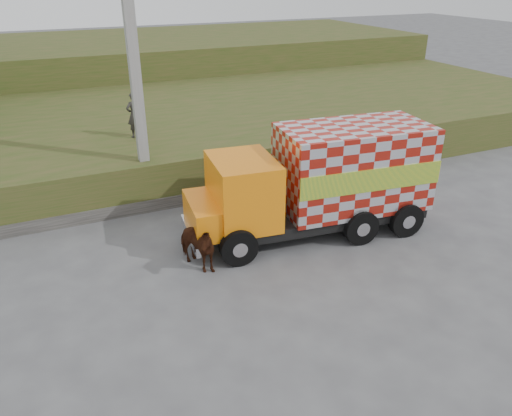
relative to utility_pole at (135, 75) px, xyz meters
name	(u,v)px	position (x,y,z in m)	size (l,w,h in m)	color
ground	(230,268)	(1.00, -4.60, -4.08)	(120.00, 120.00, 0.00)	#474749
embankment	(141,132)	(1.00, 5.40, -3.33)	(40.00, 12.00, 1.50)	#2E4316
embankment_far	(96,66)	(1.00, 17.40, -2.58)	(40.00, 12.00, 3.00)	#2E4316
retaining_strip	(119,209)	(-1.00, -0.40, -3.88)	(16.00, 0.50, 0.40)	#595651
utility_pole	(135,75)	(0.00, 0.00, 0.00)	(1.20, 0.30, 8.00)	gray
cargo_truck	(322,180)	(4.11, -3.80, -2.52)	(6.96, 2.95, 3.02)	black
cow	(195,246)	(0.23, -4.24, -3.45)	(0.68, 1.49, 1.26)	black
pedestrian	(135,115)	(0.30, 2.43, -1.79)	(0.57, 0.38, 1.58)	#2E2C28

